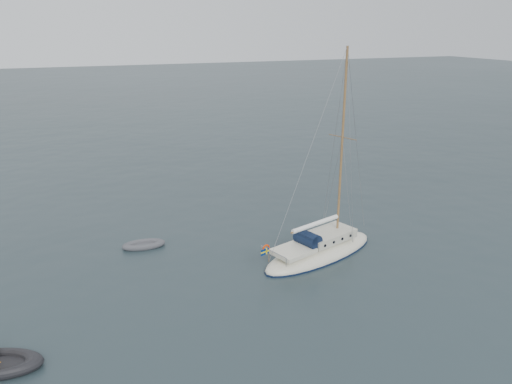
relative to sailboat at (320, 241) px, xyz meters
name	(u,v)px	position (x,y,z in m)	size (l,w,h in m)	color
ground	(271,247)	(-2.22, 2.07, -0.93)	(300.00, 300.00, 0.00)	black
sailboat	(320,241)	(0.00, 0.00, 0.00)	(8.64, 2.59, 12.30)	white
dinghy	(144,245)	(-9.37, 4.95, -0.77)	(2.59, 1.17, 0.37)	#4D4E52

